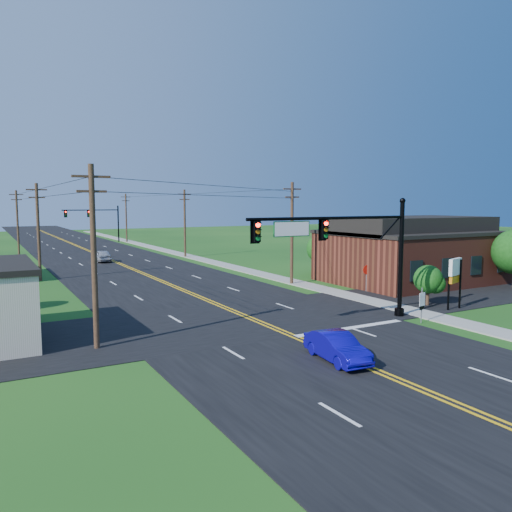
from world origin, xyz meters
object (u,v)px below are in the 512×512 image
blue_car (337,348)px  stop_sign (367,272)px  signal_mast_far (94,218)px  route_sign (422,303)px  signal_mast_main (345,244)px

blue_car → stop_sign: 18.85m
signal_mast_far → blue_car: bearing=-93.6°
route_sign → signal_mast_main: bearing=145.8°
signal_mast_main → signal_mast_far: size_ratio=1.03×
signal_mast_main → route_sign: 5.86m
blue_car → stop_sign: size_ratio=1.78×
signal_mast_main → blue_car: bearing=-131.7°
route_sign → signal_mast_far: bearing=84.4°
signal_mast_far → blue_car: size_ratio=2.81×
signal_mast_main → stop_sign: size_ratio=5.15×
signal_mast_main → signal_mast_far: bearing=89.9°
blue_car → stop_sign: bearing=50.8°
signal_mast_main → blue_car: (-4.78, -5.37, -4.11)m
route_sign → stop_sign: size_ratio=0.97×
signal_mast_far → route_sign: 74.21m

